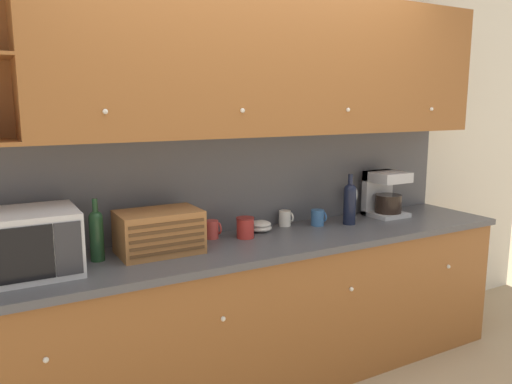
# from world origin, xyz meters

# --- Properties ---
(ground_plane) EXTENTS (24.00, 24.00, 0.00)m
(ground_plane) POSITION_xyz_m (0.00, 0.00, 0.00)
(ground_plane) COLOR tan
(wall_back) EXTENTS (5.78, 0.06, 2.60)m
(wall_back) POSITION_xyz_m (0.00, 0.03, 1.30)
(wall_back) COLOR silver
(wall_back) RESTS_ON ground_plane
(counter_unit) EXTENTS (3.40, 0.64, 0.91)m
(counter_unit) POSITION_xyz_m (0.00, -0.31, 0.46)
(counter_unit) COLOR #935628
(counter_unit) RESTS_ON ground_plane
(backsplash_panel) EXTENTS (3.38, 0.01, 0.61)m
(backsplash_panel) POSITION_xyz_m (0.00, -0.01, 1.22)
(backsplash_panel) COLOR #4C4C51
(backsplash_panel) RESTS_ON counter_unit
(upper_cabinets) EXTENTS (3.38, 0.36, 0.84)m
(upper_cabinets) POSITION_xyz_m (0.16, -0.17, 1.94)
(upper_cabinets) COLOR #935628
(upper_cabinets) RESTS_ON backsplash_panel
(microwave) EXTENTS (0.52, 0.40, 0.31)m
(microwave) POSITION_xyz_m (-1.31, -0.28, 1.07)
(microwave) COLOR silver
(microwave) RESTS_ON counter_unit
(second_wine_bottle) EXTENTS (0.07, 0.07, 0.33)m
(second_wine_bottle) POSITION_xyz_m (-0.95, -0.23, 1.06)
(second_wine_bottle) COLOR #19381E
(second_wine_bottle) RESTS_ON counter_unit
(bread_box) EXTENTS (0.44, 0.29, 0.23)m
(bread_box) POSITION_xyz_m (-0.63, -0.25, 1.03)
(bread_box) COLOR #996033
(bread_box) RESTS_ON counter_unit
(mug_patterned_third) EXTENTS (0.10, 0.08, 0.11)m
(mug_patterned_third) POSITION_xyz_m (-0.25, -0.13, 0.97)
(mug_patterned_third) COLOR #B73D38
(mug_patterned_third) RESTS_ON counter_unit
(storage_canister) EXTENTS (0.11, 0.11, 0.13)m
(storage_canister) POSITION_xyz_m (-0.07, -0.21, 0.98)
(storage_canister) COLOR #B22D28
(storage_canister) RESTS_ON counter_unit
(bowl_stack_on_counter) EXTENTS (0.14, 0.14, 0.07)m
(bowl_stack_on_counter) POSITION_xyz_m (0.08, -0.12, 0.95)
(bowl_stack_on_counter) COLOR silver
(bowl_stack_on_counter) RESTS_ON counter_unit
(mug) EXTENTS (0.09, 0.08, 0.10)m
(mug) POSITION_xyz_m (0.30, -0.08, 0.97)
(mug) COLOR silver
(mug) RESTS_ON counter_unit
(mug_blue_second) EXTENTS (0.10, 0.09, 0.11)m
(mug_blue_second) POSITION_xyz_m (0.49, -0.18, 0.97)
(mug_blue_second) COLOR #38669E
(mug_blue_second) RESTS_ON counter_unit
(wine_bottle) EXTENTS (0.08, 0.08, 0.34)m
(wine_bottle) POSITION_xyz_m (0.70, -0.25, 1.07)
(wine_bottle) COLOR black
(wine_bottle) RESTS_ON counter_unit
(wine_glass) EXTENTS (0.07, 0.07, 0.23)m
(wine_glass) POSITION_xyz_m (0.86, -0.10, 1.07)
(wine_glass) COLOR silver
(wine_glass) RESTS_ON counter_unit
(coffee_maker) EXTENTS (0.25, 0.25, 0.32)m
(coffee_maker) POSITION_xyz_m (1.09, -0.17, 1.07)
(coffee_maker) COLOR #B7B7BC
(coffee_maker) RESTS_ON counter_unit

